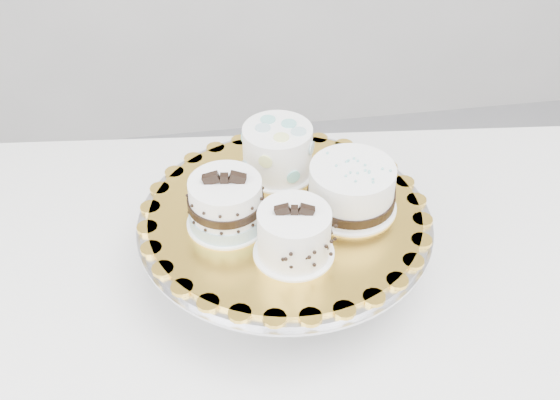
{
  "coord_description": "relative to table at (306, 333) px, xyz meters",
  "views": [
    {
      "loc": [
        -0.07,
        -0.44,
        1.48
      ],
      "look_at": [
        0.04,
        0.27,
        0.87
      ],
      "focal_mm": 45.0,
      "sensor_mm": 36.0,
      "label": 1
    }
  ],
  "objects": [
    {
      "name": "table",
      "position": [
        0.0,
        0.0,
        0.0
      ],
      "size": [
        1.27,
        0.92,
        0.75
      ],
      "rotation": [
        0.0,
        0.0,
        -0.1
      ],
      "color": "white",
      "rests_on": "floor"
    },
    {
      "name": "cake_stand",
      "position": [
        -0.02,
        0.05,
        0.15
      ],
      "size": [
        0.4,
        0.4,
        0.11
      ],
      "color": "gray",
      "rests_on": "table"
    },
    {
      "name": "cake_board",
      "position": [
        -0.02,
        0.05,
        0.19
      ],
      "size": [
        0.43,
        0.43,
        0.01
      ],
      "primitive_type": "cylinder",
      "rotation": [
        0.0,
        0.0,
        0.2
      ],
      "color": "gold",
      "rests_on": "cake_stand"
    },
    {
      "name": "cake_swirl",
      "position": [
        -0.02,
        -0.03,
        0.22
      ],
      "size": [
        0.1,
        0.1,
        0.08
      ],
      "rotation": [
        0.0,
        0.0,
        -0.17
      ],
      "color": "white",
      "rests_on": "cake_board"
    },
    {
      "name": "cake_banded",
      "position": [
        -0.1,
        0.04,
        0.22
      ],
      "size": [
        0.11,
        0.11,
        0.09
      ],
      "rotation": [
        0.0,
        0.0,
        -0.13
      ],
      "color": "white",
      "rests_on": "cake_board"
    },
    {
      "name": "cake_dots",
      "position": [
        -0.02,
        0.15,
        0.23
      ],
      "size": [
        0.12,
        0.12,
        0.07
      ],
      "rotation": [
        0.0,
        0.0,
        -0.28
      ],
      "color": "white",
      "rests_on": "cake_board"
    },
    {
      "name": "cake_ribbon",
      "position": [
        0.07,
        0.05,
        0.22
      ],
      "size": [
        0.14,
        0.14,
        0.07
      ],
      "rotation": [
        0.0,
        0.0,
        -0.27
      ],
      "color": "white",
      "rests_on": "cake_board"
    }
  ]
}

